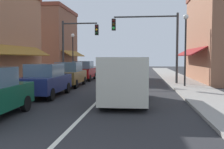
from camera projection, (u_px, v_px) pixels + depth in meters
The scene contains 14 objects.
ground_plane at pixel (116, 83), 21.35m from camera, with size 80.00×80.00×0.00m, color #28282B.
sidewalk_left at pixel (52, 81), 21.96m from camera, with size 2.60×56.00×0.12m, color gray.
sidewalk_right at pixel (184, 83), 20.72m from camera, with size 2.60×56.00×0.12m, color gray.
lane_center_stripe at pixel (116, 83), 21.35m from camera, with size 0.14×52.00×0.01m, color silver.
storefront_right_block at pixel (224, 35), 22.02m from camera, with size 5.99×10.20×8.11m.
storefront_far_left at pixel (52, 42), 32.00m from camera, with size 5.66×8.20×8.12m.
parked_car_second_left at pixel (46, 80), 13.82m from camera, with size 1.80×4.11×1.77m.
parked_car_third_left at pixel (69, 74), 18.61m from camera, with size 1.83×4.13×1.77m.
parked_car_far_left at pixel (84, 71), 23.69m from camera, with size 1.83×4.13×1.77m.
van_in_lane at pixel (125, 78), 11.99m from camera, with size 2.11×5.23×2.12m.
traffic_signal_mast_arm at pixel (154, 36), 19.75m from camera, with size 5.11×0.50×5.50m.
traffic_signal_left_corner at pixel (75, 41), 22.45m from camera, with size 3.29×0.50×5.32m.
street_lamp_right_mid at pixel (186, 39), 17.66m from camera, with size 0.36×0.36×5.06m.
street_lamp_left_far at pixel (73, 48), 26.94m from camera, with size 0.36×0.36×4.60m.
Camera 1 is at (2.08, -3.15, 2.11)m, focal length 41.18 mm.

